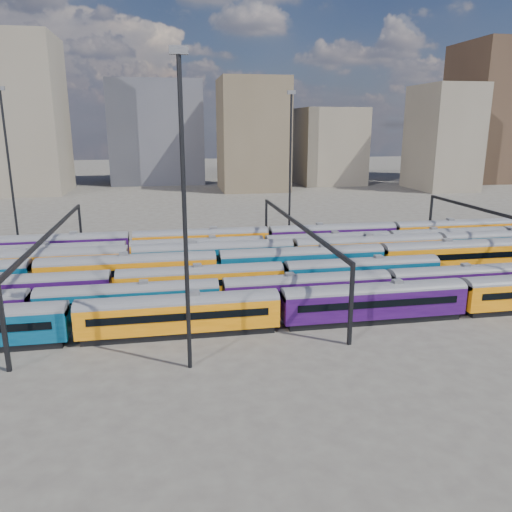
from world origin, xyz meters
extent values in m
plane|color=#46403B|center=(0.00, 0.00, 0.00)|extent=(500.00, 500.00, 0.00)
cube|color=black|center=(-5.62, -15.00, 0.34)|extent=(18.51, 2.40, 0.68)
cube|color=#CC6F08|center=(-5.62, -15.00, 2.09)|extent=(19.48, 2.83, 2.83)
cylinder|color=#4C4C51|center=(-5.62, -15.00, 3.51)|extent=(19.48, 2.83, 2.83)
cube|color=black|center=(-5.62, -16.43, 2.43)|extent=(17.15, 0.06, 0.73)
cube|color=black|center=(-5.62, -13.57, 2.43)|extent=(17.15, 0.06, 0.73)
cube|color=slate|center=(-5.62, -15.00, 4.26)|extent=(0.97, 0.88, 0.34)
cube|color=black|center=(14.47, -15.00, 0.34)|extent=(18.51, 2.40, 0.68)
cube|color=#25083D|center=(14.47, -15.00, 2.09)|extent=(19.48, 2.83, 2.83)
cylinder|color=#4C4C51|center=(14.47, -15.00, 3.51)|extent=(19.48, 2.83, 2.83)
cube|color=black|center=(14.47, -16.43, 2.43)|extent=(17.15, 0.06, 0.73)
cube|color=black|center=(14.47, -13.57, 2.43)|extent=(17.15, 0.06, 0.73)
cube|color=slate|center=(14.47, -15.00, 4.26)|extent=(0.97, 0.88, 0.34)
cube|color=black|center=(-10.68, -10.00, 0.33)|extent=(17.82, 2.31, 0.66)
cube|color=#053653|center=(-10.68, -10.00, 2.02)|extent=(18.75, 2.72, 2.72)
cylinder|color=#4C4C51|center=(-10.68, -10.00, 3.38)|extent=(18.75, 2.72, 2.72)
cube|color=black|center=(-10.68, -11.38, 2.34)|extent=(16.50, 0.06, 0.70)
cube|color=black|center=(-10.68, -8.62, 2.34)|extent=(16.50, 0.06, 0.70)
cube|color=slate|center=(-10.68, -10.00, 4.10)|extent=(0.94, 0.84, 0.33)
cube|color=black|center=(8.67, -10.00, 0.33)|extent=(17.82, 2.31, 0.66)
cube|color=#25083D|center=(8.67, -10.00, 2.02)|extent=(18.75, 2.72, 2.72)
cylinder|color=#4C4C51|center=(8.67, -10.00, 3.38)|extent=(18.75, 2.72, 2.72)
cube|color=black|center=(8.67, -11.38, 2.34)|extent=(16.50, 0.06, 0.70)
cube|color=black|center=(8.67, -8.62, 2.34)|extent=(16.50, 0.06, 0.70)
cube|color=slate|center=(8.67, -10.00, 4.10)|extent=(0.94, 0.84, 0.33)
cube|color=black|center=(28.03, -10.00, 0.33)|extent=(17.82, 2.31, 0.66)
cube|color=#25083D|center=(28.03, -10.00, 2.02)|extent=(18.75, 2.72, 2.72)
cylinder|color=#4C4C51|center=(28.03, -10.00, 3.38)|extent=(18.75, 2.72, 2.72)
cube|color=black|center=(28.03, -11.38, 2.34)|extent=(16.50, 0.06, 0.70)
cube|color=black|center=(28.03, -8.62, 2.34)|extent=(16.50, 0.06, 0.70)
cube|color=slate|center=(28.03, -10.00, 4.10)|extent=(0.94, 0.84, 0.33)
cube|color=black|center=(-22.75, -5.00, 0.34)|extent=(18.39, 2.39, 0.68)
cube|color=#25083D|center=(-22.75, -5.00, 2.08)|extent=(19.36, 2.81, 2.81)
cylinder|color=#4C4C51|center=(-22.75, -5.00, 3.48)|extent=(19.36, 2.81, 2.81)
cube|color=black|center=(-22.75, -6.42, 2.42)|extent=(17.03, 0.06, 0.73)
cube|color=black|center=(-22.75, -3.58, 2.42)|extent=(17.03, 0.06, 0.73)
cube|color=slate|center=(-22.75, -5.00, 4.23)|extent=(0.97, 0.87, 0.34)
cube|color=black|center=(-2.80, -5.00, 0.34)|extent=(18.39, 2.39, 0.68)
cube|color=#CC6F08|center=(-2.80, -5.00, 2.08)|extent=(19.36, 2.81, 2.81)
cylinder|color=#4C4C51|center=(-2.80, -5.00, 3.48)|extent=(19.36, 2.81, 2.81)
cube|color=black|center=(-2.80, -6.42, 2.42)|extent=(17.03, 0.06, 0.73)
cube|color=black|center=(-2.80, -3.58, 2.42)|extent=(17.03, 0.06, 0.73)
cube|color=slate|center=(-2.80, -5.00, 4.23)|extent=(0.97, 0.87, 0.34)
cube|color=black|center=(17.16, -5.00, 0.34)|extent=(18.39, 2.39, 0.68)
cube|color=#053653|center=(17.16, -5.00, 2.08)|extent=(19.36, 2.81, 2.81)
cylinder|color=#4C4C51|center=(17.16, -5.00, 3.48)|extent=(19.36, 2.81, 2.81)
cube|color=black|center=(17.16, -6.42, 2.42)|extent=(17.03, 0.06, 0.73)
cube|color=black|center=(17.16, -3.58, 2.42)|extent=(17.03, 0.06, 0.73)
cube|color=slate|center=(17.16, -5.00, 4.23)|extent=(0.97, 0.87, 0.34)
cube|color=black|center=(-11.42, 0.00, 0.38)|extent=(20.52, 2.66, 0.76)
cube|color=#CC6F08|center=(-11.42, 0.00, 2.32)|extent=(21.60, 3.13, 3.13)
cylinder|color=#4C4C51|center=(-11.42, 0.00, 3.89)|extent=(21.60, 3.13, 3.13)
cube|color=black|center=(-11.42, -1.59, 2.70)|extent=(19.01, 0.06, 0.81)
cube|color=black|center=(-11.42, 1.59, 2.70)|extent=(19.01, 0.06, 0.81)
cube|color=slate|center=(-11.42, 0.00, 4.72)|extent=(1.08, 0.97, 0.38)
cube|color=black|center=(10.78, 0.00, 0.38)|extent=(20.52, 2.66, 0.76)
cube|color=#053653|center=(10.78, 0.00, 2.32)|extent=(21.60, 3.13, 3.13)
cylinder|color=#4C4C51|center=(10.78, 0.00, 3.89)|extent=(21.60, 3.13, 3.13)
cube|color=black|center=(10.78, -1.59, 2.70)|extent=(19.01, 0.06, 0.81)
cube|color=black|center=(10.78, 1.59, 2.70)|extent=(19.01, 0.06, 0.81)
cube|color=slate|center=(10.78, 0.00, 4.72)|extent=(1.08, 0.97, 0.38)
cube|color=black|center=(32.98, 0.00, 0.38)|extent=(20.52, 2.66, 0.76)
cube|color=#CC6F08|center=(32.98, 0.00, 2.32)|extent=(21.60, 3.13, 3.13)
cylinder|color=#4C4C51|center=(32.98, 0.00, 3.89)|extent=(21.60, 3.13, 3.13)
cube|color=black|center=(32.98, -1.59, 2.70)|extent=(19.01, 0.06, 0.81)
cube|color=black|center=(32.98, 1.59, 2.70)|extent=(19.01, 0.06, 0.81)
cube|color=slate|center=(32.98, 0.00, 4.72)|extent=(1.08, 0.97, 0.38)
cube|color=black|center=(-22.71, 5.00, 0.38)|extent=(20.69, 2.68, 0.76)
cube|color=#CC6F08|center=(-22.71, 5.00, 2.34)|extent=(21.78, 3.16, 3.16)
cylinder|color=#4C4C51|center=(-22.71, 5.00, 3.92)|extent=(21.78, 3.16, 3.16)
cube|color=black|center=(-22.71, 3.40, 2.72)|extent=(19.17, 0.06, 0.82)
cube|color=black|center=(-22.71, 6.60, 2.72)|extent=(19.17, 0.06, 0.82)
cube|color=slate|center=(-22.71, 5.00, 4.76)|extent=(1.09, 0.98, 0.38)
cube|color=black|center=(-0.33, 5.00, 0.38)|extent=(20.69, 2.68, 0.76)
cube|color=#053653|center=(-0.33, 5.00, 2.34)|extent=(21.78, 3.16, 3.16)
cylinder|color=#4C4C51|center=(-0.33, 5.00, 3.92)|extent=(21.78, 3.16, 3.16)
cube|color=black|center=(-0.33, 3.40, 2.72)|extent=(19.17, 0.06, 0.82)
cube|color=black|center=(-0.33, 6.60, 2.72)|extent=(19.17, 0.06, 0.82)
cube|color=slate|center=(-0.33, 5.00, 4.76)|extent=(1.09, 0.98, 0.38)
cube|color=black|center=(22.05, 5.00, 0.38)|extent=(20.69, 2.68, 0.76)
cube|color=#CC6F08|center=(22.05, 5.00, 2.34)|extent=(21.78, 3.16, 3.16)
cylinder|color=#4C4C51|center=(22.05, 5.00, 3.92)|extent=(21.78, 3.16, 3.16)
cube|color=black|center=(22.05, 3.40, 2.72)|extent=(19.17, 0.06, 0.82)
cube|color=black|center=(22.05, 6.60, 2.72)|extent=(19.17, 0.06, 0.82)
cube|color=slate|center=(22.05, 5.00, 4.76)|extent=(1.09, 0.98, 0.38)
cube|color=black|center=(44.43, 5.00, 0.38)|extent=(20.69, 2.68, 0.76)
cube|color=#053653|center=(44.43, 5.00, 2.34)|extent=(21.78, 3.16, 3.16)
cylinder|color=#4C4C51|center=(44.43, 5.00, 3.92)|extent=(21.78, 3.16, 3.16)
cube|color=black|center=(44.43, 6.60, 2.72)|extent=(19.17, 0.06, 0.82)
cube|color=slate|center=(44.43, 5.00, 4.76)|extent=(1.09, 0.98, 0.38)
cube|color=black|center=(-22.04, 10.00, 0.34)|extent=(18.28, 2.37, 0.67)
cube|color=#25083D|center=(-22.04, 10.00, 2.07)|extent=(19.25, 2.79, 2.79)
cylinder|color=#4C4C51|center=(-22.04, 10.00, 3.46)|extent=(19.25, 2.79, 2.79)
cube|color=black|center=(-22.04, 8.58, 2.40)|extent=(16.94, 0.06, 0.72)
cube|color=black|center=(-22.04, 11.42, 2.40)|extent=(16.94, 0.06, 0.72)
cube|color=slate|center=(-22.04, 10.00, 4.21)|extent=(0.96, 0.87, 0.34)
cube|color=black|center=(-2.19, 10.00, 0.34)|extent=(18.28, 2.37, 0.67)
cube|color=#CC6F08|center=(-2.19, 10.00, 2.07)|extent=(19.25, 2.79, 2.79)
cylinder|color=#4C4C51|center=(-2.19, 10.00, 3.46)|extent=(19.25, 2.79, 2.79)
cube|color=black|center=(-2.19, 8.58, 2.40)|extent=(16.94, 0.06, 0.72)
cube|color=black|center=(-2.19, 11.42, 2.40)|extent=(16.94, 0.06, 0.72)
cube|color=slate|center=(-2.19, 10.00, 4.21)|extent=(0.96, 0.87, 0.34)
cube|color=black|center=(17.65, 10.00, 0.34)|extent=(18.28, 2.37, 0.67)
cube|color=#CC6F08|center=(17.65, 10.00, 2.07)|extent=(19.25, 2.79, 2.79)
cylinder|color=#4C4C51|center=(17.65, 10.00, 3.46)|extent=(19.25, 2.79, 2.79)
cube|color=black|center=(17.65, 8.58, 2.40)|extent=(16.94, 0.06, 0.72)
cube|color=black|center=(17.65, 11.42, 2.40)|extent=(16.94, 0.06, 0.72)
cube|color=slate|center=(17.65, 10.00, 4.21)|extent=(0.96, 0.87, 0.34)
cube|color=black|center=(37.50, 10.00, 0.34)|extent=(18.28, 2.37, 0.67)
cube|color=#25083D|center=(37.50, 10.00, 2.07)|extent=(19.25, 2.79, 2.79)
cylinder|color=#4C4C51|center=(37.50, 10.00, 3.46)|extent=(19.25, 2.79, 2.79)
cube|color=black|center=(37.50, 8.58, 2.40)|extent=(16.94, 0.06, 0.72)
cube|color=black|center=(37.50, 11.42, 2.40)|extent=(16.94, 0.06, 0.72)
cube|color=slate|center=(37.50, 10.00, 4.21)|extent=(0.96, 0.87, 0.34)
cube|color=black|center=(-22.71, 15.00, 0.36)|extent=(19.75, 2.56, 0.73)
cube|color=#25083D|center=(-22.71, 15.00, 2.23)|extent=(20.79, 3.01, 3.01)
cylinder|color=#4C4C51|center=(-22.71, 15.00, 3.74)|extent=(20.79, 3.01, 3.01)
cube|color=black|center=(-22.71, 13.47, 2.60)|extent=(18.29, 0.06, 0.78)
cube|color=black|center=(-22.71, 16.53, 2.60)|extent=(18.29, 0.06, 0.78)
cube|color=slate|center=(-22.71, 15.00, 4.54)|extent=(1.04, 0.94, 0.36)
cube|color=black|center=(-1.33, 15.00, 0.36)|extent=(19.75, 2.56, 0.73)
cube|color=#CC6F08|center=(-1.33, 15.00, 2.23)|extent=(20.79, 3.01, 3.01)
cylinder|color=#4C4C51|center=(-1.33, 15.00, 3.74)|extent=(20.79, 3.01, 3.01)
cube|color=black|center=(-1.33, 13.47, 2.60)|extent=(18.29, 0.06, 0.78)
cube|color=black|center=(-1.33, 16.53, 2.60)|extent=(18.29, 0.06, 0.78)
cube|color=slate|center=(-1.33, 15.00, 4.54)|extent=(1.04, 0.94, 0.36)
cube|color=black|center=(20.06, 15.00, 0.36)|extent=(19.75, 2.56, 0.73)
cube|color=#25083D|center=(20.06, 15.00, 2.23)|extent=(20.79, 3.01, 3.01)
cylinder|color=#4C4C51|center=(20.06, 15.00, 3.74)|extent=(20.79, 3.01, 3.01)
cube|color=black|center=(20.06, 13.47, 2.60)|extent=(18.29, 0.06, 0.78)
cube|color=black|center=(20.06, 16.53, 2.60)|extent=(18.29, 0.06, 0.78)
cube|color=slate|center=(20.06, 15.00, 4.54)|extent=(1.04, 0.94, 0.36)
cube|color=black|center=(41.45, 15.00, 0.36)|extent=(19.75, 2.56, 0.73)
cube|color=#CC6F08|center=(41.45, 15.00, 2.23)|extent=(20.79, 3.01, 3.01)
cylinder|color=#4C4C51|center=(41.45, 15.00, 3.74)|extent=(20.79, 3.01, 3.01)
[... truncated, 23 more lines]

